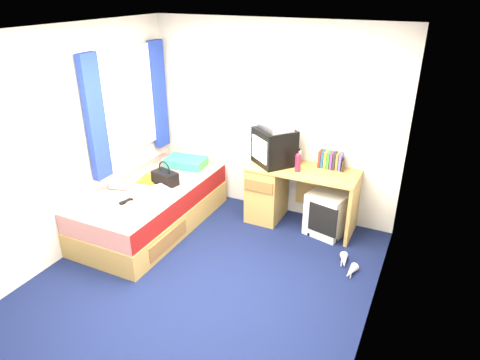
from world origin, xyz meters
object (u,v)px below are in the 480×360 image
at_px(white_heels, 347,266).
at_px(vcr, 275,126).
at_px(desk, 280,190).
at_px(towel, 159,195).
at_px(pink_water_bottle, 298,163).
at_px(pillow, 186,162).
at_px(aerosol_can, 299,158).
at_px(crt_tv, 274,147).
at_px(bed, 152,207).
at_px(water_bottle, 118,187).
at_px(remote_control, 126,201).
at_px(handbag, 165,177).
at_px(storage_cube, 327,213).
at_px(picture_frame, 343,165).
at_px(magazine, 149,179).
at_px(colour_swatch_fan, 123,200).

bearing_deg(white_heels, vcr, 148.78).
bearing_deg(desk, towel, -135.25).
height_order(pink_water_bottle, towel, pink_water_bottle).
height_order(pillow, vcr, vcr).
xyz_separation_m(pink_water_bottle, aerosol_can, (-0.05, 0.19, -0.00)).
relative_size(crt_tv, vcr, 1.48).
distance_m(bed, towel, 0.48).
bearing_deg(pillow, aerosol_can, 7.87).
xyz_separation_m(water_bottle, white_heels, (2.66, 0.38, -0.54)).
bearing_deg(pink_water_bottle, remote_control, -143.30).
bearing_deg(desk, handbag, -150.46).
distance_m(crt_tv, handbag, 1.36).
bearing_deg(storage_cube, bed, -144.39).
bearing_deg(aerosol_can, pillow, -172.13).
xyz_separation_m(picture_frame, magazine, (-2.18, -0.84, -0.27)).
distance_m(bed, vcr, 1.78).
bearing_deg(crt_tv, storage_cube, 33.71).
xyz_separation_m(pink_water_bottle, magazine, (-1.71, -0.58, -0.30)).
bearing_deg(storage_cube, remote_control, -134.06).
relative_size(bed, crt_tv, 3.37).
distance_m(desk, colour_swatch_fan, 1.89).
xyz_separation_m(vcr, white_heels, (1.13, -0.68, -1.18)).
bearing_deg(water_bottle, bed, 38.37).
bearing_deg(picture_frame, aerosol_can, 173.40).
xyz_separation_m(storage_cube, colour_swatch_fan, (-2.01, -1.21, 0.28)).
distance_m(pillow, vcr, 1.35).
bearing_deg(water_bottle, pillow, 70.33).
distance_m(vcr, pink_water_bottle, 0.51).
xyz_separation_m(towel, remote_control, (-0.29, -0.23, -0.04)).
xyz_separation_m(vcr, handbag, (-1.12, -0.70, -0.60)).
distance_m(picture_frame, white_heels, 1.19).
relative_size(storage_cube, vcr, 1.31).
bearing_deg(white_heels, water_bottle, -171.85).
xyz_separation_m(pink_water_bottle, water_bottle, (-1.87, -0.96, -0.27)).
height_order(aerosol_can, colour_swatch_fan, aerosol_can).
height_order(magazine, white_heels, magazine).
relative_size(desk, picture_frame, 9.29).
bearing_deg(colour_swatch_fan, crt_tv, 44.53).
bearing_deg(handbag, desk, 44.19).
height_order(bed, pillow, pillow).
bearing_deg(magazine, vcr, 26.49).
height_order(pink_water_bottle, aerosol_can, pink_water_bottle).
distance_m(picture_frame, handbag, 2.11).
height_order(crt_tv, magazine, crt_tv).
xyz_separation_m(handbag, colour_swatch_fan, (-0.17, -0.57, -0.08)).
relative_size(aerosol_can, water_bottle, 0.95).
bearing_deg(vcr, towel, -93.03).
bearing_deg(picture_frame, storage_cube, -125.14).
relative_size(handbag, water_bottle, 1.73).
height_order(pillow, colour_swatch_fan, pillow).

